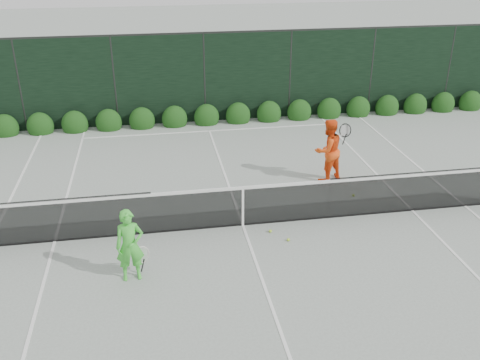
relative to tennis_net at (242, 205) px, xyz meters
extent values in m
plane|color=gray|center=(0.02, 0.00, -0.53)|extent=(80.00, 80.00, 0.00)
cube|color=black|center=(-4.18, 0.00, -0.02)|extent=(4.40, 0.01, 1.02)
cube|color=black|center=(0.02, 0.00, -0.05)|extent=(4.00, 0.01, 0.96)
cube|color=black|center=(4.22, 0.00, -0.02)|extent=(4.40, 0.01, 1.02)
cube|color=white|center=(0.02, 0.00, 0.41)|extent=(12.80, 0.03, 0.07)
cube|color=black|center=(0.02, 0.00, -0.51)|extent=(12.80, 0.02, 0.04)
cube|color=white|center=(0.02, 0.00, -0.07)|extent=(0.05, 0.03, 0.91)
imported|color=green|center=(-2.42, -1.63, 0.20)|extent=(0.56, 0.39, 1.45)
torus|color=beige|center=(-2.22, -1.53, -0.10)|extent=(0.30, 0.11, 0.30)
cylinder|color=black|center=(-2.22, -1.53, -0.34)|extent=(0.10, 0.03, 0.30)
imported|color=#FF5115|center=(2.66, 2.07, 0.31)|extent=(1.00, 0.89, 1.69)
torus|color=black|center=(3.01, 1.87, 0.91)|extent=(0.29, 0.13, 0.30)
cylinder|color=black|center=(3.01, 1.87, 0.67)|extent=(0.10, 0.03, 0.30)
cube|color=white|center=(5.51, 0.00, -0.53)|extent=(0.06, 23.77, 0.01)
cube|color=white|center=(-4.09, 0.00, -0.53)|extent=(0.06, 23.77, 0.01)
cube|color=white|center=(4.14, 0.00, -0.53)|extent=(0.06, 23.77, 0.01)
cube|color=white|center=(0.02, 11.88, -0.53)|extent=(11.03, 0.06, 0.01)
cube|color=white|center=(0.02, 6.40, -0.53)|extent=(8.23, 0.06, 0.01)
cube|color=white|center=(0.02, 0.00, -0.53)|extent=(0.06, 12.80, 0.01)
cube|color=black|center=(0.02, 7.50, 0.97)|extent=(32.00, 0.06, 3.00)
cube|color=#262826|center=(0.02, 7.50, 2.50)|extent=(32.00, 0.06, 0.06)
cylinder|color=#262826|center=(-5.98, 7.50, 0.97)|extent=(0.08, 0.08, 3.00)
cylinder|color=#262826|center=(-2.98, 7.50, 0.97)|extent=(0.08, 0.08, 3.00)
cylinder|color=#262826|center=(0.02, 7.50, 0.97)|extent=(0.08, 0.08, 3.00)
cylinder|color=#262826|center=(3.02, 7.50, 0.97)|extent=(0.08, 0.08, 3.00)
cylinder|color=#262826|center=(6.02, 7.50, 0.97)|extent=(0.08, 0.08, 3.00)
cylinder|color=#262826|center=(9.02, 7.50, 0.97)|extent=(0.08, 0.08, 3.00)
ellipsoid|color=#11380F|center=(-6.58, 7.15, -0.30)|extent=(0.86, 0.65, 0.94)
ellipsoid|color=#11380F|center=(-5.48, 7.15, -0.30)|extent=(0.86, 0.65, 0.94)
ellipsoid|color=#11380F|center=(-4.38, 7.15, -0.30)|extent=(0.86, 0.65, 0.94)
ellipsoid|color=#11380F|center=(-3.28, 7.15, -0.30)|extent=(0.86, 0.65, 0.94)
ellipsoid|color=#11380F|center=(-2.18, 7.15, -0.30)|extent=(0.86, 0.65, 0.94)
ellipsoid|color=#11380F|center=(-1.08, 7.15, -0.30)|extent=(0.86, 0.65, 0.94)
ellipsoid|color=#11380F|center=(0.02, 7.15, -0.30)|extent=(0.86, 0.65, 0.94)
ellipsoid|color=#11380F|center=(1.12, 7.15, -0.30)|extent=(0.86, 0.65, 0.94)
ellipsoid|color=#11380F|center=(2.22, 7.15, -0.30)|extent=(0.86, 0.65, 0.94)
ellipsoid|color=#11380F|center=(3.32, 7.15, -0.30)|extent=(0.86, 0.65, 0.94)
ellipsoid|color=#11380F|center=(4.42, 7.15, -0.30)|extent=(0.86, 0.65, 0.94)
ellipsoid|color=#11380F|center=(5.52, 7.15, -0.30)|extent=(0.86, 0.65, 0.94)
ellipsoid|color=#11380F|center=(6.62, 7.15, -0.30)|extent=(0.86, 0.65, 0.94)
ellipsoid|color=#11380F|center=(7.72, 7.15, -0.30)|extent=(0.86, 0.65, 0.94)
ellipsoid|color=#11380F|center=(8.82, 7.15, -0.30)|extent=(0.86, 0.65, 0.94)
ellipsoid|color=#11380F|center=(9.92, 7.15, -0.30)|extent=(0.86, 0.65, 0.94)
sphere|color=#B0DE31|center=(0.87, -0.83, -0.50)|extent=(0.07, 0.07, 0.07)
sphere|color=#B0DE31|center=(3.02, 0.96, -0.50)|extent=(0.07, 0.07, 0.07)
sphere|color=#B0DE31|center=(0.57, -0.41, -0.50)|extent=(0.07, 0.07, 0.07)
sphere|color=#B0DE31|center=(-2.46, -0.01, -0.50)|extent=(0.07, 0.07, 0.07)
camera|label=1|loc=(-1.83, -10.38, 5.53)|focal=40.00mm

